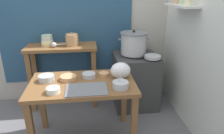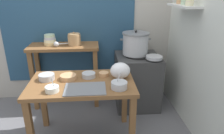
{
  "view_description": "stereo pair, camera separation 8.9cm",
  "coord_description": "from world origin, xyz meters",
  "px_view_note": "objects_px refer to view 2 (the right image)",
  "views": [
    {
      "loc": [
        0.14,
        -1.98,
        1.65
      ],
      "look_at": [
        0.4,
        0.15,
        0.82
      ],
      "focal_mm": 33.16,
      "sensor_mm": 36.0,
      "label": 1
    },
    {
      "loc": [
        0.23,
        -1.99,
        1.65
      ],
      "look_at": [
        0.4,
        0.15,
        0.82
      ],
      "focal_mm": 33.16,
      "sensor_mm": 36.0,
      "label": 2
    }
  ],
  "objects_px": {
    "ladle": "(57,44)",
    "prep_bowl_1": "(104,74)",
    "serving_tray": "(85,89)",
    "wide_pan": "(154,57)",
    "steamer_pot": "(135,43)",
    "clay_pot": "(74,39)",
    "prep_bowl_5": "(89,75)",
    "back_shelf_table": "(65,60)",
    "prep_bowl_4": "(68,77)",
    "prep_bowl_2": "(47,77)",
    "prep_table": "(82,91)",
    "plastic_bag": "(120,71)",
    "stove_block": "(137,81)",
    "prep_bowl_3": "(119,85)",
    "bowl_stack_enamel": "(50,40)",
    "prep_bowl_0": "(52,89)"
  },
  "relations": [
    {
      "from": "back_shelf_table",
      "to": "prep_bowl_4",
      "type": "relative_size",
      "value": 5.56
    },
    {
      "from": "stove_block",
      "to": "bowl_stack_enamel",
      "type": "relative_size",
      "value": 4.57
    },
    {
      "from": "prep_table",
      "to": "stove_block",
      "type": "bearing_deg",
      "value": 43.65
    },
    {
      "from": "prep_bowl_4",
      "to": "prep_bowl_3",
      "type": "bearing_deg",
      "value": -26.82
    },
    {
      "from": "wide_pan",
      "to": "ladle",
      "type": "bearing_deg",
      "value": 168.39
    },
    {
      "from": "ladle",
      "to": "prep_bowl_0",
      "type": "distance_m",
      "value": 0.98
    },
    {
      "from": "back_shelf_table",
      "to": "clay_pot",
      "type": "distance_m",
      "value": 0.34
    },
    {
      "from": "prep_bowl_4",
      "to": "steamer_pot",
      "type": "bearing_deg",
      "value": 37.04
    },
    {
      "from": "stove_block",
      "to": "ladle",
      "type": "xyz_separation_m",
      "value": [
        -1.1,
        0.06,
        0.55
      ]
    },
    {
      "from": "prep_bowl_1",
      "to": "prep_bowl_3",
      "type": "distance_m",
      "value": 0.35
    },
    {
      "from": "prep_table",
      "to": "prep_bowl_4",
      "type": "distance_m",
      "value": 0.22
    },
    {
      "from": "ladle",
      "to": "wide_pan",
      "type": "relative_size",
      "value": 1.31
    },
    {
      "from": "wide_pan",
      "to": "prep_bowl_4",
      "type": "height_order",
      "value": "wide_pan"
    },
    {
      "from": "bowl_stack_enamel",
      "to": "serving_tray",
      "type": "relative_size",
      "value": 0.43
    },
    {
      "from": "serving_tray",
      "to": "prep_bowl_5",
      "type": "distance_m",
      "value": 0.29
    },
    {
      "from": "prep_bowl_4",
      "to": "clay_pot",
      "type": "bearing_deg",
      "value": 88.92
    },
    {
      "from": "bowl_stack_enamel",
      "to": "plastic_bag",
      "type": "distance_m",
      "value": 1.21
    },
    {
      "from": "steamer_pot",
      "to": "prep_bowl_5",
      "type": "xyz_separation_m",
      "value": [
        -0.63,
        -0.61,
        -0.18
      ]
    },
    {
      "from": "prep_table",
      "to": "prep_bowl_1",
      "type": "bearing_deg",
      "value": 31.05
    },
    {
      "from": "steamer_pot",
      "to": "prep_bowl_5",
      "type": "distance_m",
      "value": 0.89
    },
    {
      "from": "serving_tray",
      "to": "wide_pan",
      "type": "height_order",
      "value": "wide_pan"
    },
    {
      "from": "wide_pan",
      "to": "prep_bowl_2",
      "type": "xyz_separation_m",
      "value": [
        -1.28,
        -0.42,
        -0.05
      ]
    },
    {
      "from": "clay_pot",
      "to": "ladle",
      "type": "bearing_deg",
      "value": -162.96
    },
    {
      "from": "steamer_pot",
      "to": "serving_tray",
      "type": "height_order",
      "value": "steamer_pot"
    },
    {
      "from": "ladle",
      "to": "prep_bowl_1",
      "type": "height_order",
      "value": "ladle"
    },
    {
      "from": "plastic_bag",
      "to": "prep_bowl_5",
      "type": "relative_size",
      "value": 1.46
    },
    {
      "from": "ladle",
      "to": "plastic_bag",
      "type": "distance_m",
      "value": 1.05
    },
    {
      "from": "bowl_stack_enamel",
      "to": "ladle",
      "type": "xyz_separation_m",
      "value": [
        0.11,
        -0.1,
        -0.03
      ]
    },
    {
      "from": "steamer_pot",
      "to": "wide_pan",
      "type": "height_order",
      "value": "steamer_pot"
    },
    {
      "from": "prep_table",
      "to": "prep_bowl_1",
      "type": "distance_m",
      "value": 0.31
    },
    {
      "from": "serving_tray",
      "to": "wide_pan",
      "type": "relative_size",
      "value": 1.87
    },
    {
      "from": "bowl_stack_enamel",
      "to": "wide_pan",
      "type": "height_order",
      "value": "bowl_stack_enamel"
    },
    {
      "from": "steamer_pot",
      "to": "prep_bowl_0",
      "type": "height_order",
      "value": "steamer_pot"
    },
    {
      "from": "prep_table",
      "to": "steamer_pot",
      "type": "height_order",
      "value": "steamer_pot"
    },
    {
      "from": "prep_bowl_3",
      "to": "prep_bowl_4",
      "type": "distance_m",
      "value": 0.59
    },
    {
      "from": "stove_block",
      "to": "steamer_pot",
      "type": "distance_m",
      "value": 0.55
    },
    {
      "from": "prep_table",
      "to": "prep_bowl_1",
      "type": "xyz_separation_m",
      "value": [
        0.24,
        0.14,
        0.13
      ]
    },
    {
      "from": "serving_tray",
      "to": "prep_bowl_1",
      "type": "relative_size",
      "value": 3.7
    },
    {
      "from": "back_shelf_table",
      "to": "prep_bowl_2",
      "type": "distance_m",
      "value": 0.75
    },
    {
      "from": "prep_bowl_3",
      "to": "clay_pot",
      "type": "bearing_deg",
      "value": 116.64
    },
    {
      "from": "steamer_pot",
      "to": "back_shelf_table",
      "type": "bearing_deg",
      "value": 173.62
    },
    {
      "from": "stove_block",
      "to": "bowl_stack_enamel",
      "type": "bearing_deg",
      "value": 172.29
    },
    {
      "from": "serving_tray",
      "to": "back_shelf_table",
      "type": "bearing_deg",
      "value": 108.02
    },
    {
      "from": "ladle",
      "to": "prep_bowl_5",
      "type": "distance_m",
      "value": 0.8
    },
    {
      "from": "prep_table",
      "to": "wide_pan",
      "type": "xyz_separation_m",
      "value": [
        0.91,
        0.51,
        0.19
      ]
    },
    {
      "from": "steamer_pot",
      "to": "clay_pot",
      "type": "distance_m",
      "value": 0.84
    },
    {
      "from": "prep_table",
      "to": "prep_bowl_3",
      "type": "relative_size",
      "value": 6.89
    },
    {
      "from": "stove_block",
      "to": "clay_pot",
      "type": "bearing_deg",
      "value": 171.53
    },
    {
      "from": "back_shelf_table",
      "to": "steamer_pot",
      "type": "height_order",
      "value": "steamer_pot"
    },
    {
      "from": "prep_bowl_4",
      "to": "stove_block",
      "type": "bearing_deg",
      "value": 34.92
    }
  ]
}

